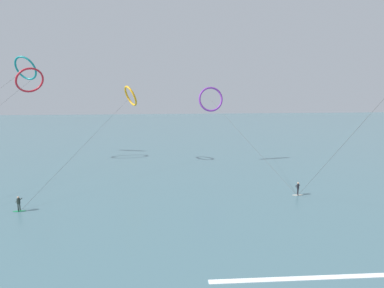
# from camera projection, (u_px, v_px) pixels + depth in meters

# --- Properties ---
(sea_water) EXTENTS (400.00, 200.00, 0.08)m
(sea_water) POSITION_uv_depth(u_px,v_px,m) (162.00, 130.00, 116.36)
(sea_water) COLOR #476B75
(sea_water) RESTS_ON ground
(surfer_ivory) EXTENTS (1.40, 0.64, 1.70)m
(surfer_ivory) POSITION_uv_depth(u_px,v_px,m) (298.00, 190.00, 39.92)
(surfer_ivory) COLOR silver
(surfer_ivory) RESTS_ON ground
(surfer_emerald) EXTENTS (1.40, 0.64, 1.70)m
(surfer_emerald) POSITION_uv_depth(u_px,v_px,m) (19.00, 205.00, 34.36)
(surfer_emerald) COLOR #199351
(surfer_emerald) RESTS_ON ground
(kite_violet) EXTENTS (9.71, 21.45, 14.27)m
(kite_violet) POSITION_uv_depth(u_px,v_px,m) (211.00, 99.00, 57.72)
(kite_violet) COLOR purple
(kite_violet) RESTS_ON ground
(kite_amber) EXTENTS (12.65, 26.38, 14.51)m
(kite_amber) POSITION_uv_depth(u_px,v_px,m) (130.00, 96.00, 57.57)
(kite_amber) COLOR orange
(kite_amber) RESTS_ON ground
(kite_crimson) EXTENTS (5.68, 44.14, 17.78)m
(kite_crimson) POSITION_uv_depth(u_px,v_px,m) (30.00, 80.00, 58.00)
(kite_crimson) COLOR red
(kite_crimson) RESTS_ON ground
(kite_teal) EXTENTS (5.73, 50.95, 20.58)m
(kite_teal) POSITION_uv_depth(u_px,v_px,m) (25.00, 68.00, 63.75)
(kite_teal) COLOR teal
(kite_teal) RESTS_ON ground
(wave_crest_mid) EXTENTS (12.66, 1.29, 0.12)m
(wave_crest_mid) POSITION_uv_depth(u_px,v_px,m) (299.00, 279.00, 21.79)
(wave_crest_mid) COLOR white
(wave_crest_mid) RESTS_ON ground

